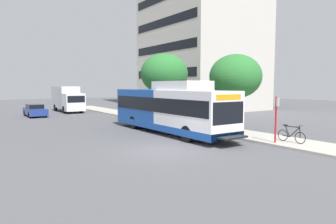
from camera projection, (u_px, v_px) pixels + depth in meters
ground_plane at (105, 131)px, 22.27m from camera, size 120.00×120.00×0.00m
sidewalk_curb at (195, 126)px, 24.54m from camera, size 3.00×56.00×0.14m
transit_bus at (170, 109)px, 21.33m from camera, size 2.58×12.25×3.65m
bus_stop_sign_pole at (276, 116)px, 16.99m from camera, size 0.10×0.36×2.60m
bicycle_parked at (291, 135)px, 17.18m from camera, size 0.52×1.76×1.02m
street_tree_near_stop at (235, 77)px, 22.08m from camera, size 3.80×3.80×5.50m
street_tree_mid_block at (164, 74)px, 29.16m from camera, size 4.56×4.56×6.30m
parked_car_far_lane at (35, 110)px, 32.93m from camera, size 1.80×4.50×1.33m
box_truck_background at (67, 98)px, 38.70m from camera, size 2.32×7.01×3.25m
lattice_comm_tower at (148, 43)px, 52.42m from camera, size 1.10×1.10×31.95m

